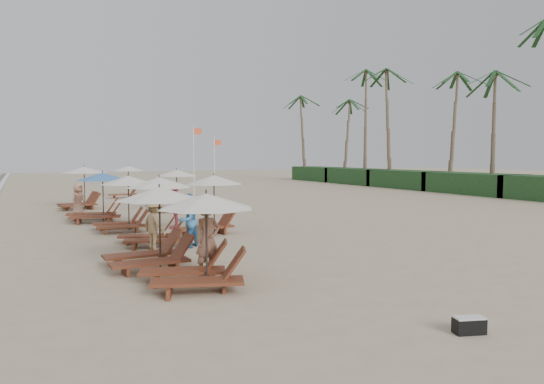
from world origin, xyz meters
name	(u,v)px	position (x,y,z in m)	size (l,w,h in m)	color
ground	(340,247)	(0.00, 0.00, 0.00)	(160.00, 160.00, 0.00)	tan
shrub_hedge	(474,183)	(22.00, 14.50, 0.80)	(3.20, 53.00, 1.60)	#193D1C
palm_row	(467,66)	(21.91, 15.40, 9.91)	(7.00, 52.00, 12.30)	brown
lounger_station_0	(196,242)	(-5.82, -2.83, 1.04)	(2.66, 2.52, 2.13)	brown
lounger_station_1	(151,227)	(-6.27, -0.36, 1.08)	(2.67, 2.35, 2.15)	brown
lounger_station_2	(154,210)	(-5.41, 3.02, 1.18)	(2.50, 2.26, 2.27)	brown
lounger_station_3	(123,203)	(-5.76, 6.73, 1.10)	(2.50, 2.16, 2.18)	brown
lounger_station_4	(97,198)	(-6.31, 10.21, 1.04)	(2.83, 2.50, 2.20)	brown
lounger_station_5	(80,187)	(-6.41, 16.17, 1.22)	(2.74, 2.46, 2.35)	brown
inland_station_0	(209,201)	(-2.95, 4.49, 1.27)	(2.89, 2.24, 2.22)	brown
inland_station_1	(174,185)	(-2.10, 12.51, 1.42)	(2.60, 2.24, 2.22)	brown
inland_station_2	(126,178)	(-2.72, 22.78, 1.42)	(2.62, 2.24, 2.22)	brown
beachgoer_near	(208,240)	(-5.23, -1.92, 0.91)	(0.66, 0.43, 1.81)	#9F6F56
beachgoer_mid_a	(187,221)	(-4.55, 2.07, 0.88)	(0.85, 0.66, 1.76)	teal
beachgoer_mid_b	(155,225)	(-5.60, 2.11, 0.81)	(1.04, 0.60, 1.61)	#9A784E
beachgoer_far_a	(175,207)	(-3.75, 6.39, 0.89)	(1.05, 0.44, 1.79)	#BD4B58
beachgoer_far_b	(78,200)	(-6.87, 12.56, 0.80)	(0.78, 0.51, 1.61)	tan
duffel_bag	(469,325)	(-2.63, -7.79, 0.15)	(0.57, 0.40, 0.29)	black
flag_pole_near	(194,159)	(0.84, 18.30, 2.73)	(0.59, 0.08, 4.95)	silver
flag_pole_far	(215,163)	(3.74, 22.41, 2.41)	(0.60, 0.08, 4.34)	silver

